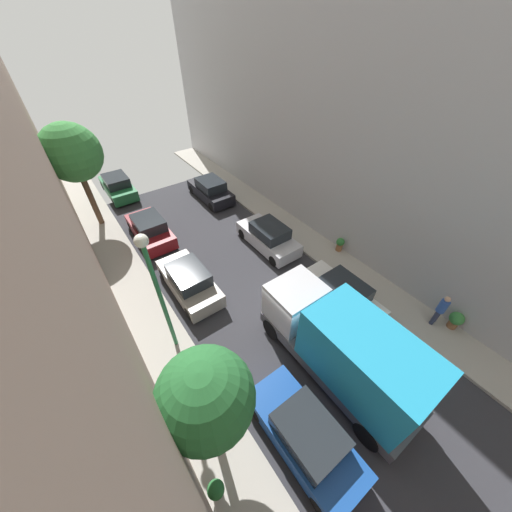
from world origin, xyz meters
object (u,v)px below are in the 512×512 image
object	(u,v)px
street_tree_2	(205,398)
potted_plant_1	(456,320)
parked_car_right_1	(341,295)
street_tree_0	(72,153)
parked_car_right_3	(211,190)
delivery_truck	(344,348)
potted_plant_0	(216,490)
parked_car_left_4	(150,229)
parked_car_left_2	(305,435)
parked_car_left_3	(189,281)
parked_car_right_2	(268,237)
potted_plant_2	(340,244)
parked_car_left_5	(118,186)
pedestrian	(441,309)
lamp_post	(155,282)

from	to	relation	value
street_tree_2	potted_plant_1	size ratio (longest dim) A/B	5.52
parked_car_right_1	street_tree_0	world-z (taller)	street_tree_0
parked_car_right_3	delivery_truck	xyz separation A→B (m)	(-2.70, -14.80, 1.07)
parked_car_right_3	street_tree_0	xyz separation A→B (m)	(-7.57, 1.33, 4.08)
parked_car_right_1	potted_plant_0	size ratio (longest dim) A/B	5.25
parked_car_left_4	street_tree_2	world-z (taller)	street_tree_2
parked_car_left_4	parked_car_right_3	distance (m)	5.80
parked_car_left_2	parked_car_left_3	bearing A→B (deg)	90.00
parked_car_right_2	parked_car_right_1	bearing A→B (deg)	-90.00
parked_car_right_2	potted_plant_2	size ratio (longest dim) A/B	4.97
parked_car_right_3	street_tree_2	distance (m)	16.49
parked_car_right_2	parked_car_right_3	size ratio (longest dim) A/B	1.00
parked_car_right_2	potted_plant_2	xyz separation A→B (m)	(3.03, -2.88, -0.10)
parked_car_left_5	parked_car_left_3	bearing A→B (deg)	-90.00
parked_car_right_2	parked_car_right_3	bearing A→B (deg)	90.00
parked_car_right_2	parked_car_left_2	bearing A→B (deg)	-121.40
pedestrian	street_tree_2	size ratio (longest dim) A/B	0.35
parked_car_right_2	potted_plant_1	xyz separation A→B (m)	(3.05, -9.48, -0.06)
parked_car_left_2	parked_car_right_1	world-z (taller)	same
parked_car_left_3	parked_car_left_5	world-z (taller)	same
parked_car_right_3	lamp_post	distance (m)	12.77
parked_car_left_2	potted_plant_1	world-z (taller)	parked_car_left_2
delivery_truck	street_tree_0	bearing A→B (deg)	106.79
potted_plant_1	potted_plant_0	bearing A→B (deg)	174.41
parked_car_left_5	potted_plant_2	size ratio (longest dim) A/B	4.97
pedestrian	street_tree_0	bearing A→B (deg)	120.63
parked_car_left_3	potted_plant_1	size ratio (longest dim) A/B	4.74
parked_car_left_3	pedestrian	world-z (taller)	pedestrian
parked_car_left_5	parked_car_left_2	bearing A→B (deg)	-90.00
potted_plant_1	street_tree_2	bearing A→B (deg)	168.38
lamp_post	pedestrian	bearing A→B (deg)	-30.66
parked_car_left_5	parked_car_right_3	bearing A→B (deg)	-40.74
parked_car_right_1	pedestrian	distance (m)	4.20
parked_car_left_4	potted_plant_0	xyz separation A→B (m)	(-2.99, -13.22, -0.10)
lamp_post	potted_plant_2	bearing A→B (deg)	0.59
parked_car_left_2	parked_car_left_3	distance (m)	8.32
parked_car_left_4	parked_car_right_3	xyz separation A→B (m)	(5.40, 2.13, 0.00)
potted_plant_2	parked_car_right_3	bearing A→B (deg)	107.06
parked_car_left_4	potted_plant_1	size ratio (longest dim) A/B	4.74
street_tree_0	street_tree_2	bearing A→B (deg)	-90.56
parked_car_left_3	lamp_post	size ratio (longest dim) A/B	0.72
parked_car_left_3	parked_car_right_3	bearing A→B (deg)	54.32
parked_car_left_3	parked_car_left_4	xyz separation A→B (m)	(0.00, 5.39, 0.00)
parked_car_left_3	parked_car_right_1	distance (m)	7.39
parked_car_right_2	parked_car_right_3	world-z (taller)	same
parked_car_left_3	delivery_truck	bearing A→B (deg)	-69.64
parked_car_left_2	pedestrian	xyz separation A→B (m)	(8.00, -0.00, 0.35)
parked_car_right_3	potted_plant_0	distance (m)	17.49
parked_car_left_4	parked_car_left_2	bearing A→B (deg)	-90.00
parked_car_left_3	parked_car_right_2	xyz separation A→B (m)	(5.40, 0.53, 0.00)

